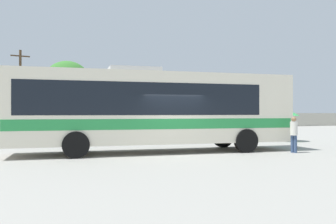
{
  "coord_description": "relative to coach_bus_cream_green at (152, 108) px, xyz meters",
  "views": [
    {
      "loc": [
        -5.52,
        -13.34,
        1.75
      ],
      "look_at": [
        0.95,
        2.87,
        1.79
      ],
      "focal_mm": 36.98,
      "sensor_mm": 36.0,
      "label": 1
    }
  ],
  "objects": [
    {
      "name": "vendor_umbrella_secondary_green",
      "position": [
        9.45,
        2.61,
        -0.21
      ],
      "size": [
        1.9,
        1.9,
        2.1
      ],
      "color": "gray",
      "rests_on": "ground_plane"
    },
    {
      "name": "parked_car_third_dark_blue",
      "position": [
        3.53,
        17.42,
        -1.18
      ],
      "size": [
        4.24,
        2.03,
        1.51
      ],
      "color": "navy",
      "rests_on": "ground_plane"
    },
    {
      "name": "perimeter_wall",
      "position": [
        0.52,
        21.19,
        -1.13
      ],
      "size": [
        80.0,
        0.3,
        1.7
      ],
      "primitive_type": "cube",
      "color": "#B2AD9E",
      "rests_on": "ground_plane"
    },
    {
      "name": "utility_pole_near",
      "position": [
        -5.93,
        22.95,
        2.21
      ],
      "size": [
        1.8,
        0.36,
        8.01
      ],
      "color": "#4C3823",
      "rests_on": "ground_plane"
    },
    {
      "name": "parked_car_second_grey",
      "position": [
        -2.52,
        17.05,
        -1.22
      ],
      "size": [
        4.69,
        2.25,
        1.41
      ],
      "color": "slate",
      "rests_on": "ground_plane"
    },
    {
      "name": "attendant_by_bus_door",
      "position": [
        5.74,
        -2.47,
        -1.09
      ],
      "size": [
        0.4,
        0.4,
        1.57
      ],
      "color": "#33476B",
      "rests_on": "ground_plane"
    },
    {
      "name": "parked_car_rightmost_silver",
      "position": [
        9.66,
        16.68,
        -1.18
      ],
      "size": [
        4.21,
        2.21,
        1.52
      ],
      "color": "#B7BABF",
      "rests_on": "ground_plane"
    },
    {
      "name": "coach_bus_cream_green",
      "position": [
        0.0,
        0.0,
        0.0
      ],
      "size": [
        12.61,
        3.91,
        3.72
      ],
      "color": "silver",
      "rests_on": "ground_plane"
    },
    {
      "name": "ground_plane",
      "position": [
        0.52,
        8.86,
        -1.98
      ],
      "size": [
        300.0,
        300.0,
        0.0
      ],
      "primitive_type": "plane",
      "color": "gray"
    },
    {
      "name": "roadside_tree_midleft",
      "position": [
        -1.15,
        25.55,
        3.49
      ],
      "size": [
        4.83,
        4.83,
        7.54
      ],
      "color": "brown",
      "rests_on": "ground_plane"
    }
  ]
}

